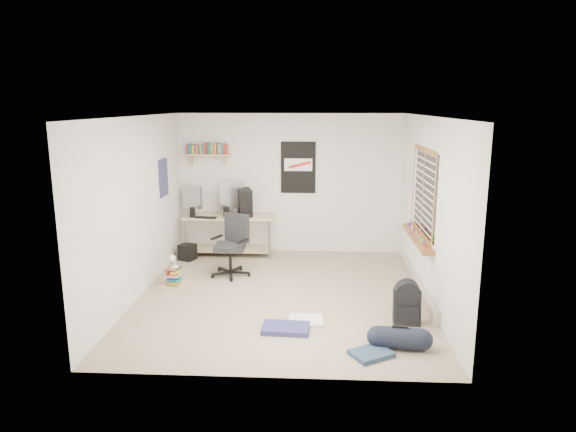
{
  "coord_description": "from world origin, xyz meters",
  "views": [
    {
      "loc": [
        0.45,
        -6.87,
        2.67
      ],
      "look_at": [
        0.06,
        0.49,
        1.05
      ],
      "focal_mm": 32.0,
      "sensor_mm": 36.0,
      "label": 1
    }
  ],
  "objects_px": {
    "desk": "(230,234)",
    "office_chair": "(230,245)",
    "backpack": "(407,307)",
    "duffel_bag": "(400,337)",
    "book_stack": "(174,275)"
  },
  "relations": [
    {
      "from": "office_chair",
      "to": "duffel_bag",
      "type": "xyz_separation_m",
      "value": [
        2.28,
        -2.37,
        -0.35
      ]
    },
    {
      "from": "duffel_bag",
      "to": "desk",
      "type": "bearing_deg",
      "value": 131.46
    },
    {
      "from": "backpack",
      "to": "duffel_bag",
      "type": "distance_m",
      "value": 0.74
    },
    {
      "from": "desk",
      "to": "backpack",
      "type": "bearing_deg",
      "value": -70.56
    },
    {
      "from": "office_chair",
      "to": "backpack",
      "type": "height_order",
      "value": "office_chair"
    },
    {
      "from": "duffel_bag",
      "to": "book_stack",
      "type": "height_order",
      "value": "duffel_bag"
    },
    {
      "from": "desk",
      "to": "office_chair",
      "type": "bearing_deg",
      "value": -104.6
    },
    {
      "from": "office_chair",
      "to": "book_stack",
      "type": "relative_size",
      "value": 2.49
    },
    {
      "from": "backpack",
      "to": "book_stack",
      "type": "height_order",
      "value": "backpack"
    },
    {
      "from": "backpack",
      "to": "duffel_bag",
      "type": "bearing_deg",
      "value": -102.16
    },
    {
      "from": "office_chair",
      "to": "desk",
      "type": "bearing_deg",
      "value": 123.71
    },
    {
      "from": "book_stack",
      "to": "backpack",
      "type": "bearing_deg",
      "value": -19.81
    },
    {
      "from": "desk",
      "to": "backpack",
      "type": "height_order",
      "value": "desk"
    },
    {
      "from": "desk",
      "to": "book_stack",
      "type": "height_order",
      "value": "desk"
    },
    {
      "from": "desk",
      "to": "book_stack",
      "type": "xyz_separation_m",
      "value": [
        -0.58,
        -1.67,
        -0.22
      ]
    }
  ]
}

